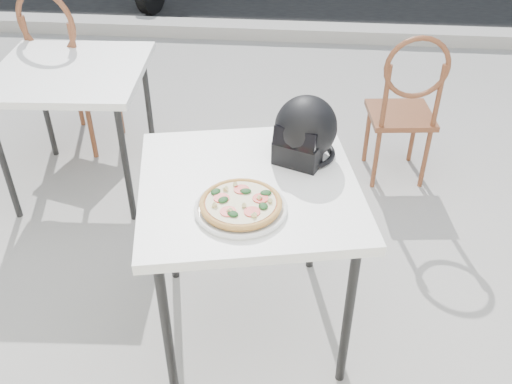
# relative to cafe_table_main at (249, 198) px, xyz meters

# --- Properties ---
(ground) EXTENTS (80.00, 80.00, 0.00)m
(ground) POSITION_rel_cafe_table_main_xyz_m (0.28, 0.60, -0.72)
(ground) COLOR #9A9892
(ground) RESTS_ON ground
(curb) EXTENTS (30.00, 0.25, 0.12)m
(curb) POSITION_rel_cafe_table_main_xyz_m (0.28, 3.60, -0.66)
(curb) COLOR #9E9A93
(curb) RESTS_ON ground
(cafe_table_main) EXTENTS (0.99, 0.99, 0.79)m
(cafe_table_main) POSITION_rel_cafe_table_main_xyz_m (0.00, 0.00, 0.00)
(cafe_table_main) COLOR white
(cafe_table_main) RESTS_ON ground
(plate) EXTENTS (0.37, 0.37, 0.02)m
(plate) POSITION_rel_cafe_table_main_xyz_m (-0.01, -0.18, 0.08)
(plate) COLOR white
(plate) RESTS_ON cafe_table_main
(pizza) EXTENTS (0.34, 0.34, 0.04)m
(pizza) POSITION_rel_cafe_table_main_xyz_m (-0.01, -0.18, 0.10)
(pizza) COLOR tan
(pizza) RESTS_ON plate
(helmet) EXTENTS (0.33, 0.34, 0.26)m
(helmet) POSITION_rel_cafe_table_main_xyz_m (0.20, 0.21, 0.19)
(helmet) COLOR black
(helmet) RESTS_ON cafe_table_main
(cafe_chair_main) EXTENTS (0.41, 0.41, 0.97)m
(cafe_chair_main) POSITION_rel_cafe_table_main_xyz_m (0.79, 1.24, -0.18)
(cafe_chair_main) COLOR brown
(cafe_chair_main) RESTS_ON ground
(cafe_table_side) EXTENTS (0.85, 0.85, 0.77)m
(cafe_table_side) POSITION_rel_cafe_table_main_xyz_m (-1.09, 1.02, -0.02)
(cafe_table_side) COLOR white
(cafe_table_side) RESTS_ON ground
(cafe_chair_side) EXTENTS (0.52, 0.52, 1.10)m
(cafe_chair_side) POSITION_rel_cafe_table_main_xyz_m (-1.30, 1.46, -0.11)
(cafe_chair_side) COLOR brown
(cafe_chair_side) RESTS_ON ground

